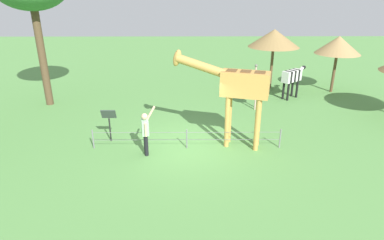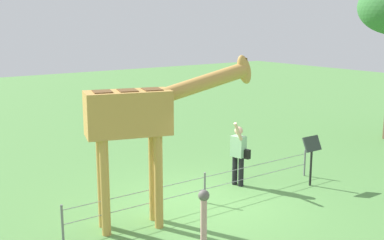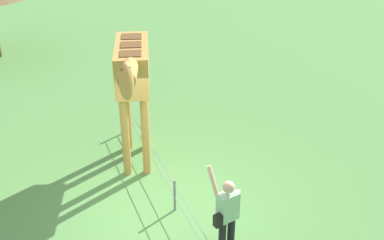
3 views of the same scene
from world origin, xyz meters
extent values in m
plane|color=#568E47|center=(0.00, 0.00, 0.00)|extent=(60.00, 60.00, 0.00)
cylinder|color=#C69347|center=(-1.50, 0.04, 0.99)|extent=(0.18, 0.18, 1.99)
cylinder|color=#C69347|center=(-1.63, -0.38, 0.99)|extent=(0.18, 0.18, 1.99)
cylinder|color=#C69347|center=(-2.56, 0.35, 0.99)|extent=(0.18, 0.18, 1.99)
cylinder|color=#C69347|center=(-2.68, -0.07, 0.99)|extent=(0.18, 0.18, 1.99)
cube|color=#C69347|center=(-2.09, -0.02, 2.44)|extent=(1.83, 1.16, 0.90)
cube|color=brown|center=(-1.61, -0.16, 2.90)|extent=(0.47, 0.52, 0.02)
cube|color=brown|center=(-2.09, -0.02, 2.90)|extent=(0.47, 0.52, 0.02)
cube|color=brown|center=(-2.57, 0.13, 2.90)|extent=(0.47, 0.52, 0.02)
cylinder|color=#C69347|center=(-0.59, -0.46, 2.97)|extent=(2.03, 0.88, 0.83)
ellipsoid|color=#C69347|center=(0.34, -0.74, 3.23)|extent=(0.49, 0.37, 0.69)
cylinder|color=brown|center=(0.34, -0.68, 3.41)|extent=(0.05, 0.05, 0.14)
cylinder|color=brown|center=(0.34, -0.80, 3.41)|extent=(0.05, 0.05, 0.14)
cylinder|color=black|center=(1.49, 0.57, 0.39)|extent=(0.14, 0.14, 0.78)
cylinder|color=black|center=(1.44, 0.76, 0.39)|extent=(0.14, 0.14, 0.78)
cube|color=#93C699|center=(1.46, 0.66, 1.06)|extent=(0.31, 0.40, 0.55)
sphere|color=#D8AD8C|center=(1.46, 0.66, 1.47)|extent=(0.22, 0.22, 0.22)
cylinder|color=#D8AD8C|center=(1.27, 0.45, 1.52)|extent=(0.36, 0.15, 0.51)
cylinder|color=#D8AD8C|center=(1.42, 0.88, 1.05)|extent=(0.08, 0.08, 0.50)
cube|color=black|center=(1.56, 0.46, 0.88)|extent=(0.16, 0.22, 0.24)
cylinder|color=#CC9E93|center=(-3.27, -4.08, 1.73)|extent=(0.08, 0.08, 0.80)
sphere|color=#66605B|center=(-3.27, -4.08, 2.18)|extent=(0.14, 0.14, 0.14)
cylinder|color=black|center=(3.00, -0.47, 0.47)|extent=(0.06, 0.06, 0.95)
cube|color=#333D38|center=(3.00, -0.47, 1.13)|extent=(0.56, 0.21, 0.38)
cylinder|color=slate|center=(-3.50, 0.18, 0.38)|extent=(0.05, 0.05, 0.75)
cylinder|color=slate|center=(0.00, 0.18, 0.38)|extent=(0.05, 0.05, 0.75)
cylinder|color=slate|center=(3.50, 0.18, 0.38)|extent=(0.05, 0.05, 0.75)
cube|color=slate|center=(0.00, 0.18, 0.64)|extent=(7.00, 0.01, 0.01)
cube|color=slate|center=(0.00, 0.18, 0.34)|extent=(7.00, 0.01, 0.01)
camera|label=1|loc=(-0.10, 11.39, 5.66)|focal=31.01mm
camera|label=2|loc=(-6.64, -8.49, 4.25)|focal=45.37mm
camera|label=3|loc=(7.92, -2.52, 6.81)|focal=48.21mm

